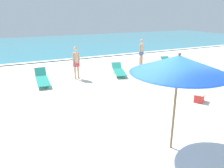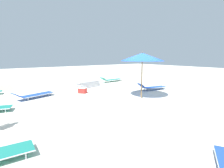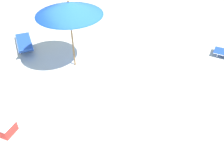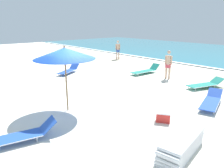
% 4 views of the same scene
% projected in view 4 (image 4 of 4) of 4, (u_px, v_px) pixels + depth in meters
% --- Properties ---
extents(ground_plane, '(60.00, 60.00, 0.16)m').
position_uv_depth(ground_plane, '(76.00, 105.00, 9.52)').
color(ground_plane, silver).
extents(beach_umbrella, '(2.34, 2.34, 2.57)m').
position_uv_depth(beach_umbrella, '(65.00, 54.00, 8.20)').
color(beach_umbrella, olive).
rests_on(beach_umbrella, ground_plane).
extents(lounger_stack, '(0.94, 2.01, 0.49)m').
position_uv_depth(lounger_stack, '(181.00, 145.00, 5.86)').
color(lounger_stack, white).
rests_on(lounger_stack, ground_plane).
extents(sun_lounger_under_umbrella, '(0.75, 2.32, 0.58)m').
position_uv_depth(sun_lounger_under_umbrella, '(146.00, 70.00, 15.00)').
color(sun_lounger_under_umbrella, '#1E8475').
rests_on(sun_lounger_under_umbrella, ground_plane).
extents(sun_lounger_beside_umbrella, '(1.55, 2.12, 0.52)m').
position_uv_depth(sun_lounger_beside_umbrella, '(69.00, 70.00, 15.07)').
color(sun_lounger_beside_umbrella, blue).
rests_on(sun_lounger_beside_umbrella, ground_plane).
extents(sun_lounger_near_water_left, '(1.24, 2.23, 0.47)m').
position_uv_depth(sun_lounger_near_water_left, '(205.00, 84.00, 11.75)').
color(sun_lounger_near_water_left, '#1E8475').
rests_on(sun_lounger_near_water_left, ground_plane).
extents(sun_lounger_near_water_right, '(1.04, 2.24, 0.53)m').
position_uv_depth(sun_lounger_near_water_right, '(19.00, 135.00, 6.42)').
color(sun_lounger_near_water_right, blue).
rests_on(sun_lounger_near_water_right, ground_plane).
extents(sun_lounger_mid_beach_pair_b, '(1.24, 2.36, 0.48)m').
position_uv_depth(sun_lounger_mid_beach_pair_b, '(211.00, 101.00, 9.23)').
color(sun_lounger_mid_beach_pair_b, blue).
rests_on(sun_lounger_mid_beach_pair_b, ground_plane).
extents(beachgoer_wading_adult, '(0.30, 0.41, 1.76)m').
position_uv_depth(beachgoer_wading_adult, '(118.00, 49.00, 20.57)').
color(beachgoer_wading_adult, tan).
rests_on(beachgoer_wading_adult, ground_plane).
extents(beachgoer_strolling_adult, '(0.43, 0.27, 1.76)m').
position_uv_depth(beachgoer_strolling_adult, '(168.00, 63.00, 13.43)').
color(beachgoer_strolling_adult, tan).
rests_on(beachgoer_strolling_adult, ground_plane).
extents(cooler_box, '(0.61, 0.57, 0.37)m').
position_uv_depth(cooler_box, '(163.00, 117.00, 7.76)').
color(cooler_box, red).
rests_on(cooler_box, ground_plane).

